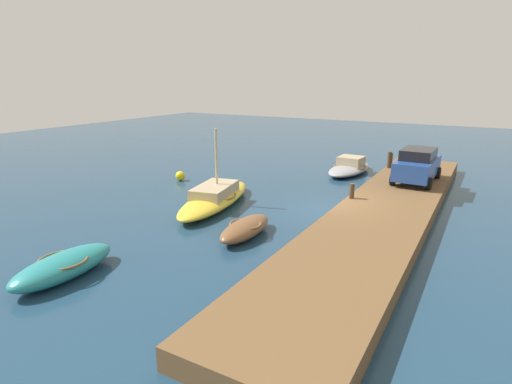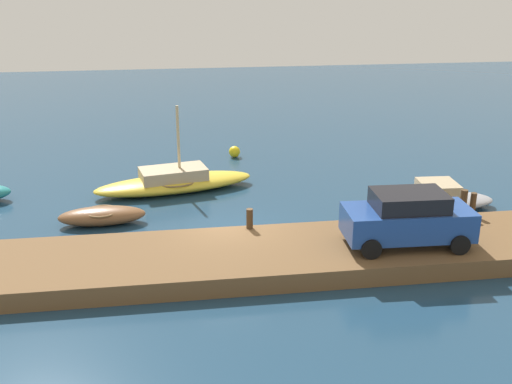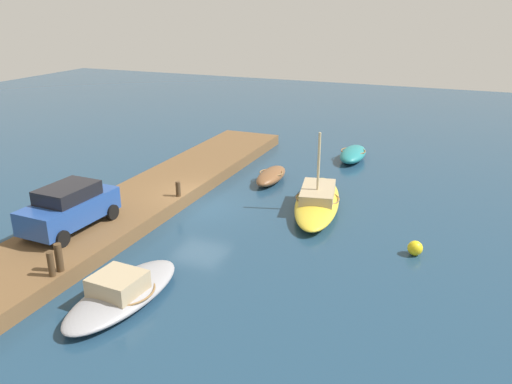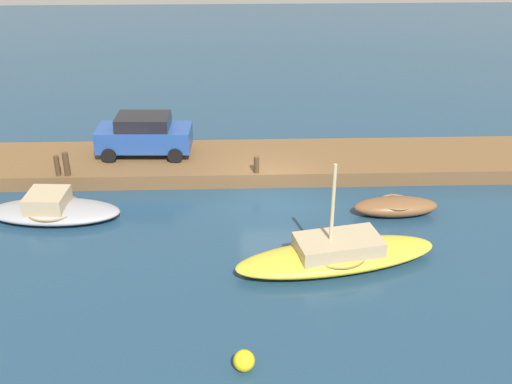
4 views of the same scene
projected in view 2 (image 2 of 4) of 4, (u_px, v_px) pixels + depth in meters
ground_plane at (231, 237)px, 22.13m from camera, size 84.00×84.00×0.00m
dock_platform at (239, 258)px, 19.74m from camera, size 24.68×3.88×0.62m
rowboat_brown at (102, 216)px, 23.12m from camera, size 3.28×1.30×0.68m
motorboat_grey at (433, 199)px, 24.77m from camera, size 5.14×2.33×1.08m
sailboat_yellow at (174, 182)px, 26.64m from camera, size 7.19×3.34×3.75m
mooring_post_west at (250, 219)px, 21.16m from camera, size 0.23×0.23×0.71m
mooring_post_mid_west at (463, 203)px, 22.18m from camera, size 0.25×0.25×1.00m
mooring_post_mid_east at (473, 204)px, 22.26m from camera, size 0.22×0.22×0.87m
parked_car at (408, 218)px, 19.70m from camera, size 4.13×2.12×1.81m
marker_buoy at (235, 152)px, 31.62m from camera, size 0.58×0.58×0.58m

